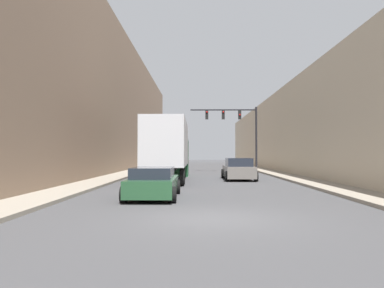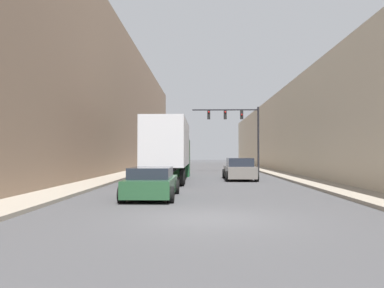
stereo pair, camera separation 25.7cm
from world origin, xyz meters
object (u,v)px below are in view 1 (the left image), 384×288
object	(u,v)px
traffic_signal_gantry	(239,125)
suv_car	(238,169)
semi_truck	(169,148)
sedan_car	(153,183)

from	to	relation	value
traffic_signal_gantry	suv_car	bearing A→B (deg)	-96.51
semi_truck	traffic_signal_gantry	xyz separation A→B (m)	(6.27, 11.47, 2.47)
suv_car	traffic_signal_gantry	size ratio (longest dim) A/B	0.70
semi_truck	traffic_signal_gantry	bearing A→B (deg)	61.34
semi_truck	sedan_car	size ratio (longest dim) A/B	2.64
sedan_car	traffic_signal_gantry	world-z (taller)	traffic_signal_gantry
semi_truck	suv_car	xyz separation A→B (m)	(5.01, 0.45, -1.54)
suv_car	semi_truck	bearing A→B (deg)	-174.88
traffic_signal_gantry	semi_truck	bearing A→B (deg)	-118.66
semi_truck	suv_car	distance (m)	5.26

